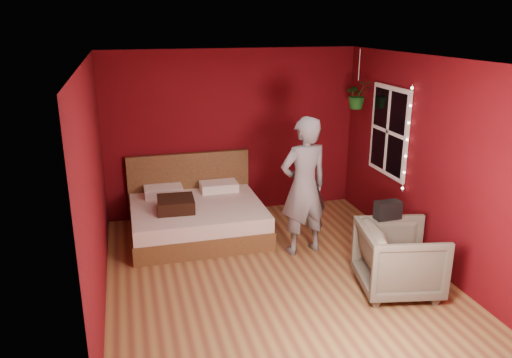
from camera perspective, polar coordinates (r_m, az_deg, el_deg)
name	(u,v)px	position (r m, az deg, el deg)	size (l,w,h in m)	color
floor	(273,273)	(6.31, 1.98, -10.73)	(4.50, 4.50, 0.00)	olive
room_walls	(275,142)	(5.70, 2.16, 4.27)	(4.04, 4.54, 2.62)	#5C0910
window	(389,131)	(7.32, 14.93, 5.29)	(0.05, 0.97, 1.27)	white
fairy_lights	(407,140)	(6.87, 16.89, 4.32)	(0.04, 0.04, 1.45)	silver
bed	(197,216)	(7.37, -6.81, -4.17)	(1.89, 1.61, 1.04)	brown
person	(304,187)	(6.54, 5.50, -0.86)	(0.68, 0.44, 1.86)	slate
armchair	(399,259)	(5.99, 16.04, -8.77)	(0.86, 0.88, 0.80)	#635E4E
handbag	(388,210)	(5.97, 14.84, -3.45)	(0.30, 0.15, 0.21)	black
throw_pillow	(176,204)	(7.02, -9.15, -2.86)	(0.50, 0.50, 0.18)	black
hanging_plant	(357,95)	(7.75, 11.52, 9.43)	(0.38, 0.33, 0.88)	silver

